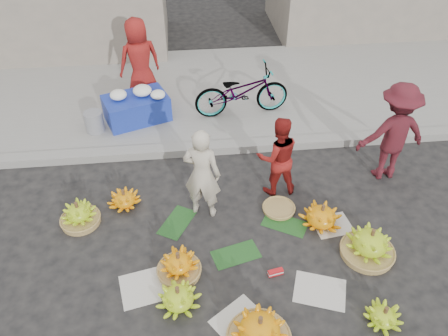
{
  "coord_description": "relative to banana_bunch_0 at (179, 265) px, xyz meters",
  "views": [
    {
      "loc": [
        -0.68,
        -4.08,
        4.78
      ],
      "look_at": [
        -0.15,
        0.86,
        0.7
      ],
      "focal_mm": 35.0,
      "sensor_mm": 36.0,
      "label": 1
    }
  ],
  "objects": [
    {
      "name": "vendor_red",
      "position": [
        1.58,
        1.5,
        0.51
      ],
      "size": [
        0.68,
        0.54,
        1.36
      ],
      "primitive_type": "imported",
      "rotation": [
        0.0,
        0.0,
        3.19
      ],
      "color": "maroon",
      "rests_on": "ground"
    },
    {
      "name": "flower_table",
      "position": [
        -0.69,
        3.67,
        0.23
      ],
      "size": [
        1.35,
        1.09,
        0.68
      ],
      "rotation": [
        0.0,
        0.0,
        0.35
      ],
      "color": "#172B9B",
      "rests_on": "sidewalk"
    },
    {
      "name": "newspaper_scatter",
      "position": [
        0.89,
        -0.37,
        -0.17
      ],
      "size": [
        3.2,
        1.8,
        0.0
      ],
      "primitive_type": null,
      "color": "silver",
      "rests_on": "ground"
    },
    {
      "name": "curb",
      "position": [
        0.89,
        2.63,
        -0.09
      ],
      "size": [
        40.0,
        0.25,
        0.15
      ],
      "primitive_type": "cube",
      "color": "gray",
      "rests_on": "ground"
    },
    {
      "name": "vendor_cream",
      "position": [
        0.4,
        1.12,
        0.58
      ],
      "size": [
        0.64,
        0.52,
        1.51
      ],
      "primitive_type": "imported",
      "rotation": [
        0.0,
        0.0,
        2.81
      ],
      "color": "beige",
      "rests_on": "ground"
    },
    {
      "name": "man_striped",
      "position": [
        3.47,
        1.7,
        0.68
      ],
      "size": [
        1.13,
        0.69,
        1.7
      ],
      "primitive_type": "imported",
      "rotation": [
        0.0,
        0.0,
        3.2
      ],
      "color": "maroon",
      "rests_on": "ground"
    },
    {
      "name": "banana_bunch_0",
      "position": [
        0.0,
        0.0,
        0.0
      ],
      "size": [
        0.57,
        0.57,
        0.41
      ],
      "rotation": [
        0.0,
        0.0,
        0.06
      ],
      "color": "olive",
      "rests_on": "ground"
    },
    {
      "name": "banana_bunch_1",
      "position": [
        -0.02,
        -0.47,
        -0.02
      ],
      "size": [
        0.55,
        0.55,
        0.34
      ],
      "rotation": [
        0.0,
        0.0,
        0.03
      ],
      "color": "#8FC11B",
      "rests_on": "ground"
    },
    {
      "name": "bicycle",
      "position": [
        1.33,
        3.68,
        0.43
      ],
      "size": [
        0.82,
        1.89,
        0.97
      ],
      "primitive_type": "imported",
      "rotation": [
        0.0,
        0.0,
        1.67
      ],
      "color": "gray",
      "rests_on": "sidewalk"
    },
    {
      "name": "basket_spare",
      "position": [
        1.56,
        1.03,
        -0.14
      ],
      "size": [
        0.63,
        0.63,
        0.06
      ],
      "primitive_type": "cylinder",
      "rotation": [
        0.0,
        0.0,
        0.39
      ],
      "color": "olive",
      "rests_on": "ground"
    },
    {
      "name": "flower_vendor",
      "position": [
        -0.6,
        4.45,
        0.8
      ],
      "size": [
        0.97,
        0.8,
        1.7
      ],
      "primitive_type": "imported",
      "rotation": [
        0.0,
        0.0,
        3.51
      ],
      "color": "maroon",
      "rests_on": "sidewalk"
    },
    {
      "name": "banana_bunch_3",
      "position": [
        2.41,
        -0.98,
        -0.05
      ],
      "size": [
        0.44,
        0.44,
        0.29
      ],
      "rotation": [
        0.0,
        0.0,
        0.03
      ],
      "color": "#8FC11B",
      "rests_on": "ground"
    },
    {
      "name": "banana_bunch_7",
      "position": [
        -0.81,
        1.4,
        -0.04
      ],
      "size": [
        0.59,
        0.59,
        0.31
      ],
      "rotation": [
        0.0,
        0.0,
        0.31
      ],
      "color": "#FFA40C",
      "rests_on": "ground"
    },
    {
      "name": "banana_bunch_4",
      "position": [
        2.6,
        0.05,
        0.05
      ],
      "size": [
        0.84,
        0.84,
        0.49
      ],
      "rotation": [
        0.0,
        0.0,
        -0.37
      ],
      "color": "olive",
      "rests_on": "ground"
    },
    {
      "name": "banana_bunch_6",
      "position": [
        -1.44,
        1.08,
        0.0
      ],
      "size": [
        0.57,
        0.57,
        0.41
      ],
      "rotation": [
        0.0,
        0.0,
        -0.07
      ],
      "color": "olive",
      "rests_on": "ground"
    },
    {
      "name": "sidewalk",
      "position": [
        0.89,
        4.73,
        -0.11
      ],
      "size": [
        40.0,
        4.0,
        0.12
      ],
      "primitive_type": "cube",
      "color": "gray",
      "rests_on": "ground"
    },
    {
      "name": "incense_stack",
      "position": [
        1.27,
        -0.16,
        -0.12
      ],
      "size": [
        0.21,
        0.1,
        0.08
      ],
      "primitive_type": "cube",
      "rotation": [
        0.0,
        0.0,
        0.19
      ],
      "color": "red",
      "rests_on": "ground"
    },
    {
      "name": "ground",
      "position": [
        0.89,
        0.43,
        -0.17
      ],
      "size": [
        80.0,
        80.0,
        0.0
      ],
      "primitive_type": "plane",
      "color": "black",
      "rests_on": "ground"
    },
    {
      "name": "banana_bunch_2",
      "position": [
        0.89,
        -1.07,
        0.05
      ],
      "size": [
        0.79,
        0.79,
        0.5
      ],
      "rotation": [
        0.0,
        0.0,
        -0.22
      ],
      "color": "olive",
      "rests_on": "ground"
    },
    {
      "name": "banana_leaves",
      "position": [
        0.79,
        0.63,
        -0.17
      ],
      "size": [
        2.0,
        1.0,
        0.0
      ],
      "primitive_type": null,
      "color": "#184819",
      "rests_on": "ground"
    },
    {
      "name": "banana_bunch_5",
      "position": [
        2.12,
        0.68,
        -0.0
      ],
      "size": [
        0.65,
        0.65,
        0.38
      ],
      "rotation": [
        0.0,
        0.0,
        -0.07
      ],
      "color": "#FFA40C",
      "rests_on": "ground"
    },
    {
      "name": "grey_bucket",
      "position": [
        -1.47,
        3.35,
        0.15
      ],
      "size": [
        0.34,
        0.34,
        0.39
      ],
      "primitive_type": "cylinder",
      "color": "gray",
      "rests_on": "sidewalk"
    }
  ]
}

